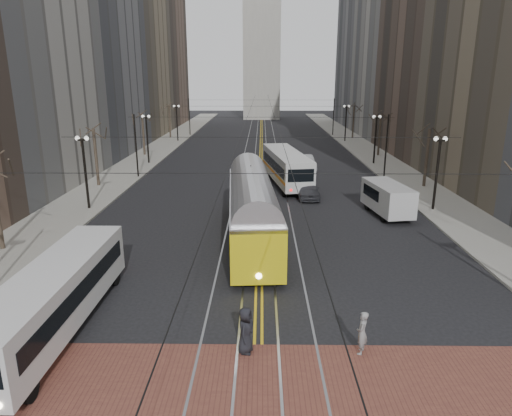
{
  "coord_description": "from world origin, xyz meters",
  "views": [
    {
      "loc": [
        0.12,
        -16.87,
        10.22
      ],
      "look_at": [
        -0.21,
        8.21,
        3.0
      ],
      "focal_mm": 32.0,
      "sensor_mm": 36.0,
      "label": 1
    }
  ],
  "objects_px": {
    "sedan_silver": "(305,162)",
    "cargo_van": "(387,200)",
    "rear_bus": "(286,168)",
    "pedestrian_b": "(362,333)",
    "transit_bus": "(55,300)",
    "sedan_grey": "(308,189)",
    "streetcar": "(252,215)",
    "pedestrian_a": "(246,330)"
  },
  "relations": [
    {
      "from": "rear_bus",
      "to": "sedan_grey",
      "type": "relative_size",
      "value": 2.72
    },
    {
      "from": "streetcar",
      "to": "sedan_silver",
      "type": "bearing_deg",
      "value": 73.02
    },
    {
      "from": "transit_bus",
      "to": "sedan_silver",
      "type": "relative_size",
      "value": 2.26
    },
    {
      "from": "transit_bus",
      "to": "pedestrian_a",
      "type": "bearing_deg",
      "value": -10.15
    },
    {
      "from": "sedan_silver",
      "to": "cargo_van",
      "type": "bearing_deg",
      "value": -82.33
    },
    {
      "from": "cargo_van",
      "to": "pedestrian_a",
      "type": "height_order",
      "value": "cargo_van"
    },
    {
      "from": "cargo_van",
      "to": "sedan_grey",
      "type": "xyz_separation_m",
      "value": [
        -5.52,
        5.24,
        -0.46
      ]
    },
    {
      "from": "rear_bus",
      "to": "cargo_van",
      "type": "bearing_deg",
      "value": -64.75
    },
    {
      "from": "sedan_silver",
      "to": "pedestrian_a",
      "type": "height_order",
      "value": "pedestrian_a"
    },
    {
      "from": "cargo_van",
      "to": "streetcar",
      "type": "bearing_deg",
      "value": -159.19
    },
    {
      "from": "cargo_van",
      "to": "sedan_silver",
      "type": "relative_size",
      "value": 1.13
    },
    {
      "from": "transit_bus",
      "to": "sedan_silver",
      "type": "height_order",
      "value": "transit_bus"
    },
    {
      "from": "sedan_grey",
      "to": "pedestrian_a",
      "type": "bearing_deg",
      "value": -101.52
    },
    {
      "from": "rear_bus",
      "to": "pedestrian_b",
      "type": "xyz_separation_m",
      "value": [
        1.44,
        -28.81,
        -0.72
      ]
    },
    {
      "from": "sedan_grey",
      "to": "pedestrian_b",
      "type": "xyz_separation_m",
      "value": [
        -0.21,
        -23.5,
        0.11
      ]
    },
    {
      "from": "streetcar",
      "to": "sedan_grey",
      "type": "height_order",
      "value": "streetcar"
    },
    {
      "from": "streetcar",
      "to": "pedestrian_b",
      "type": "relative_size",
      "value": 8.65
    },
    {
      "from": "rear_bus",
      "to": "pedestrian_b",
      "type": "bearing_deg",
      "value": -96.06
    },
    {
      "from": "transit_bus",
      "to": "sedan_grey",
      "type": "bearing_deg",
      "value": 60.88
    },
    {
      "from": "cargo_van",
      "to": "pedestrian_b",
      "type": "relative_size",
      "value": 3.21
    },
    {
      "from": "rear_bus",
      "to": "transit_bus",
      "type": "bearing_deg",
      "value": -120.68
    },
    {
      "from": "rear_bus",
      "to": "pedestrian_a",
      "type": "height_order",
      "value": "rear_bus"
    },
    {
      "from": "rear_bus",
      "to": "cargo_van",
      "type": "relative_size",
      "value": 2.2
    },
    {
      "from": "rear_bus",
      "to": "sedan_silver",
      "type": "bearing_deg",
      "value": 62.02
    },
    {
      "from": "transit_bus",
      "to": "sedan_grey",
      "type": "distance_m",
      "value": 25.34
    },
    {
      "from": "sedan_silver",
      "to": "pedestrian_b",
      "type": "relative_size",
      "value": 2.85
    },
    {
      "from": "sedan_silver",
      "to": "pedestrian_a",
      "type": "relative_size",
      "value": 2.63
    },
    {
      "from": "rear_bus",
      "to": "cargo_van",
      "type": "height_order",
      "value": "rear_bus"
    },
    {
      "from": "sedan_grey",
      "to": "sedan_silver",
      "type": "relative_size",
      "value": 0.91
    },
    {
      "from": "cargo_van",
      "to": "pedestrian_a",
      "type": "xyz_separation_m",
      "value": [
        -10.16,
        -18.26,
        -0.28
      ]
    },
    {
      "from": "streetcar",
      "to": "rear_bus",
      "type": "xyz_separation_m",
      "value": [
        3.02,
        16.33,
        -0.17
      ]
    },
    {
      "from": "transit_bus",
      "to": "sedan_grey",
      "type": "xyz_separation_m",
      "value": [
        12.55,
        22.0,
        -0.62
      ]
    },
    {
      "from": "streetcar",
      "to": "transit_bus",
      "type": "bearing_deg",
      "value": -129.43
    },
    {
      "from": "transit_bus",
      "to": "pedestrian_a",
      "type": "xyz_separation_m",
      "value": [
        7.91,
        -1.5,
        -0.44
      ]
    },
    {
      "from": "transit_bus",
      "to": "cargo_van",
      "type": "height_order",
      "value": "transit_bus"
    },
    {
      "from": "pedestrian_a",
      "to": "sedan_silver",
      "type": "bearing_deg",
      "value": 4.14
    },
    {
      "from": "pedestrian_b",
      "to": "sedan_silver",
      "type": "bearing_deg",
      "value": -162.29
    },
    {
      "from": "sedan_grey",
      "to": "pedestrian_b",
      "type": "height_order",
      "value": "pedestrian_b"
    },
    {
      "from": "rear_bus",
      "to": "sedan_silver",
      "type": "relative_size",
      "value": 2.49
    },
    {
      "from": "pedestrian_b",
      "to": "streetcar",
      "type": "bearing_deg",
      "value": -140.86
    },
    {
      "from": "streetcar",
      "to": "pedestrian_a",
      "type": "bearing_deg",
      "value": -93.64
    },
    {
      "from": "rear_bus",
      "to": "sedan_silver",
      "type": "distance_m",
      "value": 7.94
    }
  ]
}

